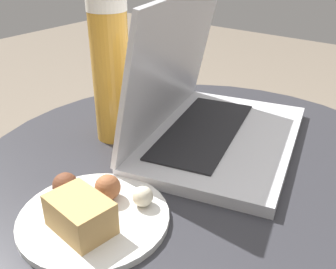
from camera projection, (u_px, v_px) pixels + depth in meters
The scene contains 5 objects.
table at pixel (199, 234), 0.68m from camera, with size 0.72×0.72×0.52m.
laptop at pixel (206, 114), 0.66m from camera, with size 0.39×0.31×0.25m.
beer_glass at pixel (111, 66), 0.64m from camera, with size 0.06×0.06×0.26m.
snack_plate at pixel (91, 212), 0.49m from camera, with size 0.19×0.19×0.05m.
fork at pixel (106, 229), 0.48m from camera, with size 0.14×0.16×0.00m.
Camera 1 is at (-0.45, -0.28, 0.85)m, focal length 42.00 mm.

